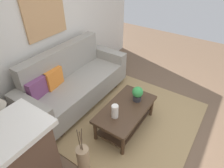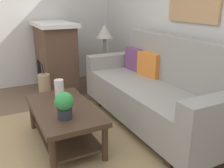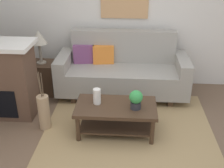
{
  "view_description": "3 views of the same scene",
  "coord_description": "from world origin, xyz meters",
  "px_view_note": "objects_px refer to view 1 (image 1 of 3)",
  "views": [
    {
      "loc": [
        -2.19,
        -0.61,
        2.56
      ],
      "look_at": [
        0.02,
        0.88,
        0.62
      ],
      "focal_mm": 31.14,
      "sensor_mm": 36.0,
      "label": 1
    },
    {
      "loc": [
        2.19,
        -0.14,
        1.48
      ],
      "look_at": [
        -0.31,
        1.12,
        0.55
      ],
      "focal_mm": 40.03,
      "sensor_mm": 36.0,
      "label": 2
    },
    {
      "loc": [
        -0.01,
        -2.78,
        2.38
      ],
      "look_at": [
        -0.27,
        1.03,
        0.48
      ],
      "focal_mm": 44.9,
      "sensor_mm": 36.0,
      "label": 3
    }
  ],
  "objects_px": {
    "couch": "(74,83)",
    "side_table": "(10,139)",
    "coffee_table": "(126,113)",
    "throw_pillow_plum": "(37,88)",
    "potted_plant_tabletop": "(137,93)",
    "throw_pillow_orange": "(54,78)",
    "tabletop_vase": "(115,111)",
    "framed_painting": "(45,17)",
    "floor_vase": "(84,161)"
  },
  "relations": [
    {
      "from": "couch",
      "to": "coffee_table",
      "type": "xyz_separation_m",
      "value": [
        -0.05,
        -1.15,
        -0.12
      ]
    },
    {
      "from": "couch",
      "to": "side_table",
      "type": "xyz_separation_m",
      "value": [
        -1.4,
        -0.03,
        -0.15
      ]
    },
    {
      "from": "throw_pillow_orange",
      "to": "side_table",
      "type": "relative_size",
      "value": 0.64
    },
    {
      "from": "coffee_table",
      "to": "potted_plant_tabletop",
      "type": "bearing_deg",
      "value": -12.17
    },
    {
      "from": "side_table",
      "to": "throw_pillow_orange",
      "type": "bearing_deg",
      "value": 8.46
    },
    {
      "from": "floor_vase",
      "to": "framed_painting",
      "type": "bearing_deg",
      "value": 56.19
    },
    {
      "from": "potted_plant_tabletop",
      "to": "side_table",
      "type": "relative_size",
      "value": 0.47
    },
    {
      "from": "couch",
      "to": "potted_plant_tabletop",
      "type": "bearing_deg",
      "value": -79.88
    },
    {
      "from": "potted_plant_tabletop",
      "to": "side_table",
      "type": "xyz_separation_m",
      "value": [
        -1.62,
        1.18,
        -0.29
      ]
    },
    {
      "from": "couch",
      "to": "tabletop_vase",
      "type": "bearing_deg",
      "value": -105.54
    },
    {
      "from": "throw_pillow_plum",
      "to": "throw_pillow_orange",
      "type": "distance_m",
      "value": 0.34
    },
    {
      "from": "couch",
      "to": "tabletop_vase",
      "type": "relative_size",
      "value": 10.04
    },
    {
      "from": "throw_pillow_plum",
      "to": "tabletop_vase",
      "type": "distance_m",
      "value": 1.3
    },
    {
      "from": "coffee_table",
      "to": "side_table",
      "type": "bearing_deg",
      "value": 140.28
    },
    {
      "from": "throw_pillow_orange",
      "to": "couch",
      "type": "bearing_deg",
      "value": -20.23
    },
    {
      "from": "potted_plant_tabletop",
      "to": "side_table",
      "type": "height_order",
      "value": "potted_plant_tabletop"
    },
    {
      "from": "tabletop_vase",
      "to": "side_table",
      "type": "height_order",
      "value": "tabletop_vase"
    },
    {
      "from": "potted_plant_tabletop",
      "to": "coffee_table",
      "type": "bearing_deg",
      "value": 167.83
    },
    {
      "from": "throw_pillow_orange",
      "to": "throw_pillow_plum",
      "type": "bearing_deg",
      "value": 180.0
    },
    {
      "from": "throw_pillow_plum",
      "to": "tabletop_vase",
      "type": "xyz_separation_m",
      "value": [
        0.37,
        -1.24,
        -0.14
      ]
    },
    {
      "from": "coffee_table",
      "to": "framed_painting",
      "type": "xyz_separation_m",
      "value": [
        0.05,
        1.62,
        1.27
      ]
    },
    {
      "from": "couch",
      "to": "throw_pillow_plum",
      "type": "bearing_deg",
      "value": 169.56
    },
    {
      "from": "throw_pillow_orange",
      "to": "coffee_table",
      "type": "height_order",
      "value": "throw_pillow_orange"
    },
    {
      "from": "throw_pillow_orange",
      "to": "coffee_table",
      "type": "relative_size",
      "value": 0.33
    },
    {
      "from": "coffee_table",
      "to": "framed_painting",
      "type": "height_order",
      "value": "framed_painting"
    },
    {
      "from": "coffee_table",
      "to": "framed_painting",
      "type": "distance_m",
      "value": 2.06
    },
    {
      "from": "couch",
      "to": "side_table",
      "type": "height_order",
      "value": "couch"
    },
    {
      "from": "couch",
      "to": "throw_pillow_plum",
      "type": "distance_m",
      "value": 0.74
    },
    {
      "from": "couch",
      "to": "side_table",
      "type": "distance_m",
      "value": 1.41
    },
    {
      "from": "couch",
      "to": "throw_pillow_plum",
      "type": "relative_size",
      "value": 6.11
    },
    {
      "from": "coffee_table",
      "to": "floor_vase",
      "type": "xyz_separation_m",
      "value": [
        -1.02,
        0.02,
        -0.06
      ]
    },
    {
      "from": "throw_pillow_plum",
      "to": "floor_vase",
      "type": "distance_m",
      "value": 1.38
    },
    {
      "from": "coffee_table",
      "to": "floor_vase",
      "type": "height_order",
      "value": "floor_vase"
    },
    {
      "from": "throw_pillow_plum",
      "to": "throw_pillow_orange",
      "type": "xyz_separation_m",
      "value": [
        0.34,
        0.0,
        0.0
      ]
    },
    {
      "from": "couch",
      "to": "framed_painting",
      "type": "relative_size",
      "value": 2.69
    },
    {
      "from": "floor_vase",
      "to": "framed_painting",
      "type": "height_order",
      "value": "framed_painting"
    },
    {
      "from": "throw_pillow_orange",
      "to": "floor_vase",
      "type": "bearing_deg",
      "value": -120.09
    },
    {
      "from": "couch",
      "to": "tabletop_vase",
      "type": "distance_m",
      "value": 1.16
    },
    {
      "from": "side_table",
      "to": "couch",
      "type": "bearing_deg",
      "value": 1.28
    },
    {
      "from": "throw_pillow_plum",
      "to": "potted_plant_tabletop",
      "type": "relative_size",
      "value": 1.37
    },
    {
      "from": "coffee_table",
      "to": "tabletop_vase",
      "type": "bearing_deg",
      "value": 171.63
    },
    {
      "from": "throw_pillow_plum",
      "to": "throw_pillow_orange",
      "type": "bearing_deg",
      "value": 0.0
    },
    {
      "from": "floor_vase",
      "to": "framed_painting",
      "type": "xyz_separation_m",
      "value": [
        1.07,
        1.6,
        1.32
      ]
    },
    {
      "from": "coffee_table",
      "to": "throw_pillow_plum",
      "type": "bearing_deg",
      "value": 116.4
    },
    {
      "from": "floor_vase",
      "to": "side_table",
      "type": "bearing_deg",
      "value": 106.75
    },
    {
      "from": "tabletop_vase",
      "to": "throw_pillow_orange",
      "type": "bearing_deg",
      "value": 91.46
    },
    {
      "from": "framed_painting",
      "to": "throw_pillow_orange",
      "type": "bearing_deg",
      "value": -135.06
    },
    {
      "from": "couch",
      "to": "framed_painting",
      "type": "xyz_separation_m",
      "value": [
        -0.0,
        0.47,
        1.15
      ]
    },
    {
      "from": "side_table",
      "to": "framed_painting",
      "type": "height_order",
      "value": "framed_painting"
    },
    {
      "from": "coffee_table",
      "to": "floor_vase",
      "type": "relative_size",
      "value": 2.13
    }
  ]
}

